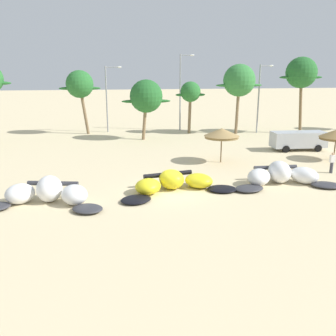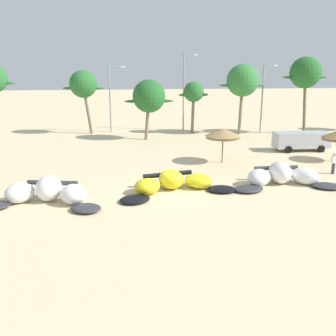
{
  "view_description": "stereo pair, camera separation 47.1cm",
  "coord_description": "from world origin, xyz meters",
  "px_view_note": "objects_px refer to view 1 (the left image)",
  "views": [
    {
      "loc": [
        -3.69,
        -23.28,
        7.76
      ],
      "look_at": [
        0.32,
        2.0,
        1.0
      ],
      "focal_mm": 39.97,
      "sensor_mm": 36.0,
      "label": 1
    },
    {
      "loc": [
        -3.22,
        -23.35,
        7.76
      ],
      "look_at": [
        0.32,
        2.0,
        1.0
      ],
      "focal_mm": 39.97,
      "sensor_mm": 36.0,
      "label": 2
    }
  ],
  "objects_px": {
    "palm_left_of_gap": "(146,97)",
    "lamppost_west_center": "(108,95)",
    "person_near_kites": "(332,163)",
    "palm_left": "(80,85)",
    "lamppost_east_center": "(181,89)",
    "lamppost_east": "(260,95)",
    "kite_left_of_center": "(282,176)",
    "beach_umbrella_middle": "(336,134)",
    "kite_left": "(174,183)",
    "kite_far_left": "(47,194)",
    "palm_center_left": "(190,93)",
    "palm_right_of_gap": "(301,73)",
    "parked_van": "(297,139)",
    "beach_umbrella_near_van": "(222,133)",
    "palm_center_right": "(239,81)"
  },
  "relations": [
    {
      "from": "palm_left_of_gap",
      "to": "lamppost_west_center",
      "type": "relative_size",
      "value": 0.82
    },
    {
      "from": "person_near_kites",
      "to": "palm_left",
      "type": "xyz_separation_m",
      "value": [
        -20.13,
        21.58,
        5.16
      ]
    },
    {
      "from": "lamppost_east_center",
      "to": "palm_left_of_gap",
      "type": "bearing_deg",
      "value": -130.2
    },
    {
      "from": "palm_left_of_gap",
      "to": "lamppost_east",
      "type": "height_order",
      "value": "lamppost_east"
    },
    {
      "from": "kite_left_of_center",
      "to": "lamppost_east_center",
      "type": "height_order",
      "value": "lamppost_east_center"
    },
    {
      "from": "beach_umbrella_middle",
      "to": "lamppost_east_center",
      "type": "distance_m",
      "value": 21.56
    },
    {
      "from": "beach_umbrella_middle",
      "to": "lamppost_west_center",
      "type": "bearing_deg",
      "value": 136.08
    },
    {
      "from": "kite_left_of_center",
      "to": "lamppost_west_center",
      "type": "relative_size",
      "value": 0.96
    },
    {
      "from": "kite_left",
      "to": "kite_left_of_center",
      "type": "relative_size",
      "value": 1.03
    },
    {
      "from": "kite_far_left",
      "to": "palm_left_of_gap",
      "type": "distance_m",
      "value": 22.13
    },
    {
      "from": "palm_center_left",
      "to": "lamppost_east",
      "type": "bearing_deg",
      "value": -6.56
    },
    {
      "from": "palm_right_of_gap",
      "to": "lamppost_west_center",
      "type": "relative_size",
      "value": 1.13
    },
    {
      "from": "parked_van",
      "to": "palm_right_of_gap",
      "type": "height_order",
      "value": "palm_right_of_gap"
    },
    {
      "from": "lamppost_east_center",
      "to": "beach_umbrella_near_van",
      "type": "bearing_deg",
      "value": -89.93
    },
    {
      "from": "parked_van",
      "to": "kite_left_of_center",
      "type": "bearing_deg",
      "value": -122.12
    },
    {
      "from": "beach_umbrella_near_van",
      "to": "person_near_kites",
      "type": "bearing_deg",
      "value": -32.34
    },
    {
      "from": "lamppost_east",
      "to": "parked_van",
      "type": "bearing_deg",
      "value": -91.56
    },
    {
      "from": "palm_center_right",
      "to": "lamppost_west_center",
      "type": "height_order",
      "value": "palm_center_right"
    },
    {
      "from": "kite_left_of_center",
      "to": "palm_center_right",
      "type": "distance_m",
      "value": 22.04
    },
    {
      "from": "person_near_kites",
      "to": "kite_left",
      "type": "bearing_deg",
      "value": -169.72
    },
    {
      "from": "kite_left",
      "to": "parked_van",
      "type": "relative_size",
      "value": 1.52
    },
    {
      "from": "kite_left",
      "to": "palm_right_of_gap",
      "type": "distance_m",
      "value": 28.61
    },
    {
      "from": "lamppost_west_center",
      "to": "lamppost_east",
      "type": "relative_size",
      "value": 0.98
    },
    {
      "from": "kite_left_of_center",
      "to": "lamppost_east_center",
      "type": "xyz_separation_m",
      "value": [
        -2.35,
        24.78,
        4.8
      ]
    },
    {
      "from": "parked_van",
      "to": "palm_left_of_gap",
      "type": "relative_size",
      "value": 0.79
    },
    {
      "from": "parked_van",
      "to": "lamppost_west_center",
      "type": "relative_size",
      "value": 0.65
    },
    {
      "from": "lamppost_east",
      "to": "palm_left_of_gap",
      "type": "bearing_deg",
      "value": -170.21
    },
    {
      "from": "palm_right_of_gap",
      "to": "lamppost_east",
      "type": "distance_m",
      "value": 5.43
    },
    {
      "from": "palm_right_of_gap",
      "to": "palm_center_left",
      "type": "bearing_deg",
      "value": 170.65
    },
    {
      "from": "kite_left",
      "to": "palm_left_of_gap",
      "type": "distance_m",
      "value": 19.36
    },
    {
      "from": "beach_umbrella_near_van",
      "to": "palm_center_left",
      "type": "height_order",
      "value": "palm_center_left"
    },
    {
      "from": "palm_center_right",
      "to": "palm_right_of_gap",
      "type": "height_order",
      "value": "palm_right_of_gap"
    },
    {
      "from": "palm_right_of_gap",
      "to": "palm_left_of_gap",
      "type": "bearing_deg",
      "value": -176.09
    },
    {
      "from": "palm_center_left",
      "to": "lamppost_east_center",
      "type": "distance_m",
      "value": 2.75
    },
    {
      "from": "lamppost_east",
      "to": "beach_umbrella_middle",
      "type": "bearing_deg",
      "value": -86.53
    },
    {
      "from": "kite_left_of_center",
      "to": "beach_umbrella_near_van",
      "type": "bearing_deg",
      "value": 108.85
    },
    {
      "from": "palm_left_of_gap",
      "to": "lamppost_west_center",
      "type": "distance_m",
      "value": 7.39
    },
    {
      "from": "lamppost_east_center",
      "to": "person_near_kites",
      "type": "bearing_deg",
      "value": -71.83
    },
    {
      "from": "beach_umbrella_near_van",
      "to": "lamppost_east",
      "type": "distance_m",
      "value": 17.16
    },
    {
      "from": "kite_left_of_center",
      "to": "palm_center_right",
      "type": "xyz_separation_m",
      "value": [
        4.01,
        20.87,
        5.85
      ]
    },
    {
      "from": "palm_left",
      "to": "palm_center_right",
      "type": "xyz_separation_m",
      "value": [
        19.04,
        -2.81,
        0.46
      ]
    },
    {
      "from": "beach_umbrella_middle",
      "to": "lamppost_east_center",
      "type": "xyz_separation_m",
      "value": [
        -10.12,
        18.79,
        3.09
      ]
    },
    {
      "from": "palm_center_left",
      "to": "person_near_kites",
      "type": "bearing_deg",
      "value": -71.19
    },
    {
      "from": "beach_umbrella_near_van",
      "to": "lamppost_west_center",
      "type": "bearing_deg",
      "value": 117.6
    },
    {
      "from": "palm_center_right",
      "to": "lamppost_east",
      "type": "relative_size",
      "value": 1.01
    },
    {
      "from": "kite_left",
      "to": "palm_right_of_gap",
      "type": "height_order",
      "value": "palm_right_of_gap"
    },
    {
      "from": "beach_umbrella_middle",
      "to": "parked_van",
      "type": "relative_size",
      "value": 0.55
    },
    {
      "from": "kite_left",
      "to": "kite_left_of_center",
      "type": "bearing_deg",
      "value": 1.54
    },
    {
      "from": "person_near_kites",
      "to": "palm_center_right",
      "type": "distance_m",
      "value": 19.62
    },
    {
      "from": "palm_left",
      "to": "palm_center_right",
      "type": "distance_m",
      "value": 19.25
    }
  ]
}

